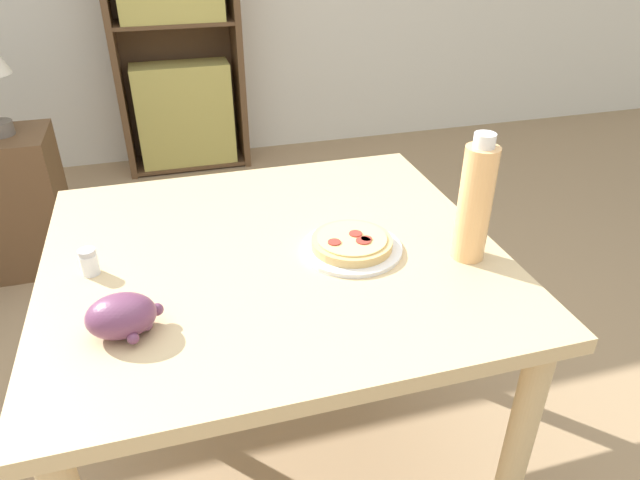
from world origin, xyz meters
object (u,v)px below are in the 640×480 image
object	(u,v)px
pizza_on_plate	(352,245)
drink_bottle	(475,202)
salt_shaker	(89,262)
bookshelf	(175,36)
grape_bunch	(123,316)
side_table	(21,203)

from	to	relation	value
pizza_on_plate	drink_bottle	xyz separation A→B (m)	(0.24, -0.09, 0.12)
salt_shaker	bookshelf	size ratio (longest dim) A/B	0.03
grape_bunch	drink_bottle	xyz separation A→B (m)	(0.73, 0.07, 0.10)
pizza_on_plate	salt_shaker	bearing A→B (deg)	173.58
pizza_on_plate	grape_bunch	bearing A→B (deg)	-162.01
grape_bunch	side_table	world-z (taller)	grape_bunch
pizza_on_plate	drink_bottle	bearing A→B (deg)	-21.13
pizza_on_plate	bookshelf	world-z (taller)	bookshelf
pizza_on_plate	grape_bunch	xyz separation A→B (m)	(-0.49, -0.16, 0.02)
salt_shaker	bookshelf	xyz separation A→B (m)	(0.32, 2.36, 0.00)
side_table	salt_shaker	bearing A→B (deg)	-71.89
pizza_on_plate	salt_shaker	size ratio (longest dim) A/B	3.93
pizza_on_plate	drink_bottle	size ratio (longest dim) A/B	0.80
grape_bunch	side_table	bearing A→B (deg)	108.10
salt_shaker	bookshelf	bearing A→B (deg)	82.19
pizza_on_plate	bookshelf	bearing A→B (deg)	95.60
side_table	bookshelf	bearing A→B (deg)	51.71
pizza_on_plate	side_table	world-z (taller)	pizza_on_plate
bookshelf	drink_bottle	bearing A→B (deg)	-79.24
pizza_on_plate	grape_bunch	world-z (taller)	grape_bunch
side_table	grape_bunch	bearing A→B (deg)	-71.90
salt_shaker	bookshelf	distance (m)	2.38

